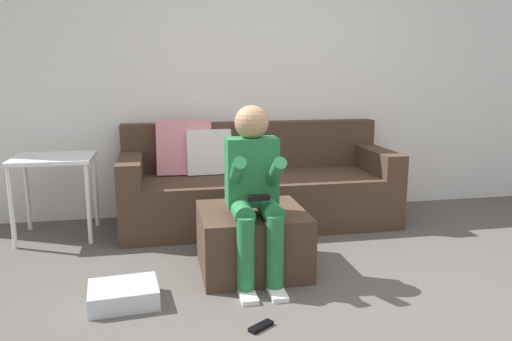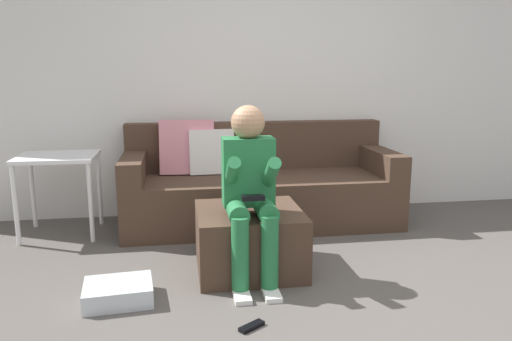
% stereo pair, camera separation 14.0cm
% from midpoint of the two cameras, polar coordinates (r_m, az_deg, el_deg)
% --- Properties ---
extents(ground_plane, '(8.32, 8.32, 0.00)m').
position_cam_midpoint_polar(ground_plane, '(2.90, 9.94, -16.37)').
color(ground_plane, '#544F49').
extents(wall_back, '(6.40, 0.10, 2.42)m').
position_cam_midpoint_polar(wall_back, '(4.79, 0.45, 9.79)').
color(wall_back, silver).
rests_on(wall_back, ground_plane).
extents(couch_sectional, '(2.37, 0.87, 0.92)m').
position_cam_midpoint_polar(couch_sectional, '(4.45, -1.01, -1.92)').
color(couch_sectional, '#473326').
rests_on(couch_sectional, ground_plane).
extents(ottoman, '(0.70, 0.68, 0.42)m').
position_cam_midpoint_polar(ottoman, '(3.43, -1.63, -7.94)').
color(ottoman, '#473326').
rests_on(ottoman, ground_plane).
extents(person_seated, '(0.33, 0.57, 1.13)m').
position_cam_midpoint_polar(person_seated, '(3.14, -1.48, -1.70)').
color(person_seated, '#26723F').
rests_on(person_seated, ground_plane).
extents(storage_bin, '(0.42, 0.36, 0.11)m').
position_cam_midpoint_polar(storage_bin, '(3.12, -16.20, -13.47)').
color(storage_bin, silver).
rests_on(storage_bin, ground_plane).
extents(side_table, '(0.62, 0.53, 0.67)m').
position_cam_midpoint_polar(side_table, '(4.34, -22.96, 0.21)').
color(side_table, white).
rests_on(side_table, ground_plane).
extents(remote_near_ottoman, '(0.15, 0.13, 0.02)m').
position_cam_midpoint_polar(remote_near_ottoman, '(2.77, -0.96, -17.38)').
color(remote_near_ottoman, black).
rests_on(remote_near_ottoman, ground_plane).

